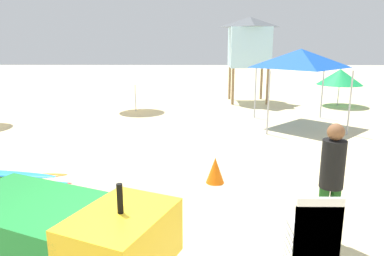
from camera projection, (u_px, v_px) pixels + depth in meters
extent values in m
cube|color=#197A2D|center=(33.00, 221.00, 4.04)|extent=(2.09, 1.72, 0.50)
cube|color=gold|center=(122.00, 241.00, 3.55)|extent=(1.17, 1.33, 0.60)
cylinder|color=black|center=(120.00, 199.00, 3.45)|extent=(0.08, 0.08, 0.30)
cylinder|color=black|center=(34.00, 231.00, 4.91)|extent=(0.62, 0.40, 0.60)
cube|color=white|center=(316.00, 255.00, 3.76)|extent=(0.48, 0.04, 0.40)
cube|color=white|center=(309.00, 253.00, 4.00)|extent=(0.48, 0.48, 0.04)
cube|color=white|center=(316.00, 248.00, 3.74)|extent=(0.48, 0.04, 0.40)
cube|color=white|center=(309.00, 245.00, 3.98)|extent=(0.48, 0.48, 0.04)
cube|color=white|center=(317.00, 240.00, 3.72)|extent=(0.48, 0.04, 0.40)
cube|color=white|center=(310.00, 238.00, 3.96)|extent=(0.48, 0.48, 0.04)
cube|color=white|center=(318.00, 232.00, 3.70)|extent=(0.48, 0.04, 0.40)
cube|color=white|center=(310.00, 231.00, 3.94)|extent=(0.48, 0.48, 0.04)
cube|color=white|center=(319.00, 224.00, 3.68)|extent=(0.48, 0.04, 0.40)
cube|color=white|center=(311.00, 223.00, 3.92)|extent=(0.48, 0.48, 0.04)
cube|color=white|center=(319.00, 216.00, 3.66)|extent=(0.48, 0.04, 0.40)
ellipsoid|color=red|center=(4.00, 187.00, 7.04)|extent=(2.58, 0.69, 0.08)
ellipsoid|color=#268CCC|center=(0.00, 184.00, 6.98)|extent=(2.61, 0.45, 0.08)
ellipsoid|color=orange|center=(4.00, 177.00, 7.11)|extent=(2.45, 0.57, 0.08)
ellipsoid|color=#268CCC|center=(2.00, 174.00, 7.09)|extent=(2.31, 0.63, 0.08)
cylinder|color=#194C19|center=(322.00, 215.00, 5.09)|extent=(0.14, 0.14, 0.85)
cylinder|color=#194C19|center=(334.00, 215.00, 5.09)|extent=(0.14, 0.14, 0.85)
cylinder|color=black|center=(333.00, 164.00, 4.91)|extent=(0.32, 0.32, 0.67)
sphere|color=brown|center=(336.00, 132.00, 4.80)|extent=(0.23, 0.23, 0.23)
cylinder|color=#B2B2B7|center=(268.00, 103.00, 10.97)|extent=(0.05, 0.05, 1.96)
cylinder|color=#B2B2B7|center=(350.00, 103.00, 10.95)|extent=(0.05, 0.05, 1.96)
cylinder|color=#B2B2B7|center=(255.00, 92.00, 13.38)|extent=(0.05, 0.05, 1.96)
cylinder|color=#B2B2B7|center=(322.00, 92.00, 13.35)|extent=(0.05, 0.05, 1.96)
pyramid|color=#144CB2|center=(301.00, 58.00, 11.86)|extent=(2.47, 2.47, 0.61)
cylinder|color=olive|center=(233.00, 87.00, 16.27)|extent=(0.12, 0.12, 1.63)
cylinder|color=olive|center=(267.00, 87.00, 16.25)|extent=(0.12, 0.12, 1.63)
cylinder|color=olive|center=(230.00, 83.00, 17.78)|extent=(0.12, 0.12, 1.63)
cylinder|color=olive|center=(261.00, 83.00, 17.77)|extent=(0.12, 0.12, 1.63)
cube|color=#AFDBEE|center=(249.00, 47.00, 16.61)|extent=(1.80, 1.80, 1.80)
pyramid|color=#4C5156|center=(250.00, 22.00, 16.35)|extent=(1.98, 1.98, 0.45)
cylinder|color=beige|center=(135.00, 89.00, 14.66)|extent=(0.04, 0.04, 1.84)
cone|color=white|center=(135.00, 74.00, 14.52)|extent=(1.82, 1.82, 0.64)
cylinder|color=beige|center=(339.00, 88.00, 15.93)|extent=(0.04, 0.04, 1.62)
cone|color=#19994C|center=(340.00, 77.00, 15.82)|extent=(1.96, 1.96, 0.68)
cone|color=orange|center=(215.00, 170.00, 7.31)|extent=(0.37, 0.37, 0.53)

